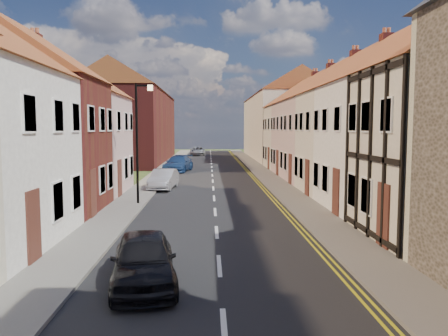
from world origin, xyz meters
TOP-DOWN VIEW (x-y plane):
  - road at (0.00, 30.00)m, footprint 7.00×90.00m
  - pavement_left at (-4.40, 30.00)m, footprint 1.80×90.00m
  - pavement_right at (4.40, 30.00)m, footprint 1.80×90.00m
  - cottage_r_white_near at (9.30, 18.10)m, footprint 8.30×6.00m
  - cottage_r_cream_mid at (9.30, 23.50)m, footprint 8.30×5.20m
  - cottage_r_pink at (9.30, 28.90)m, footprint 8.30×6.00m
  - cottage_r_white_far at (9.30, 34.30)m, footprint 8.30×5.20m
  - cottage_r_cream_far at (9.30, 39.70)m, footprint 8.30×6.00m
  - cottage_l_brick_mid at (-9.30, 18.05)m, footprint 8.30×5.70m
  - cottage_l_pink at (-9.30, 23.85)m, footprint 8.30×6.30m
  - block_right_far at (9.30, 55.00)m, footprint 8.30×24.20m
  - block_left_far at (-9.30, 50.00)m, footprint 8.30×24.20m
  - lamppost at (-3.81, 20.00)m, footprint 0.88×0.15m
  - car_near at (-1.92, 8.57)m, footprint 2.08×4.02m
  - car_mid at (-3.20, 25.97)m, footprint 1.75×4.03m
  - car_far at (-3.06, 37.47)m, footprint 2.81×5.19m
  - car_distant at (-1.92, 61.51)m, footprint 2.30×4.68m

SIDE VIEW (x-z plane):
  - road at x=0.00m, z-range 0.00..0.02m
  - pavement_left at x=-4.40m, z-range 0.00..0.12m
  - pavement_right at x=4.40m, z-range 0.00..0.12m
  - car_distant at x=-1.92m, z-range 0.00..1.28m
  - car_mid at x=-3.20m, z-range 0.00..1.29m
  - car_near at x=-1.92m, z-range 0.00..1.31m
  - car_far at x=-3.06m, z-range 0.00..1.43m
  - lamppost at x=-3.81m, z-range 0.54..6.54m
  - cottage_l_pink at x=-9.30m, z-range -0.03..8.77m
  - cottage_r_white_near at x=9.30m, z-range -0.03..8.97m
  - cottage_r_pink at x=9.30m, z-range -0.03..8.97m
  - cottage_r_cream_far at x=9.30m, z-range -0.03..8.97m
  - cottage_r_cream_mid at x=9.30m, z-range -0.02..8.98m
  - cottage_r_white_far at x=9.30m, z-range -0.02..8.98m
  - cottage_l_brick_mid at x=-9.30m, z-range -0.02..9.08m
  - block_right_far at x=9.30m, z-range 0.04..10.54m
  - block_left_far at x=-9.30m, z-range 0.04..10.54m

